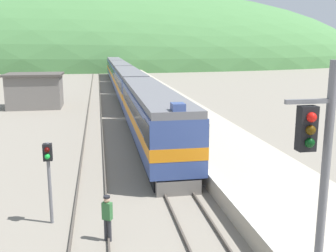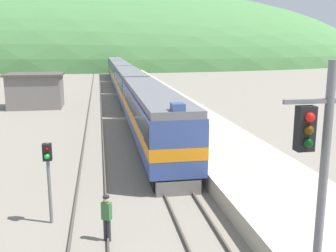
{
  "view_description": "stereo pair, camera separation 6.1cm",
  "coord_description": "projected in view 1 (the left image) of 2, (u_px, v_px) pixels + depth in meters",
  "views": [
    {
      "loc": [
        -3.77,
        -1.2,
        7.44
      ],
      "look_at": [
        0.34,
        22.01,
        2.51
      ],
      "focal_mm": 42.0,
      "sensor_mm": 36.0,
      "label": 1
    },
    {
      "loc": [
        -3.71,
        -1.21,
        7.44
      ],
      "look_at": [
        0.34,
        22.01,
        2.51
      ],
      "focal_mm": 42.0,
      "sensor_mm": 36.0,
      "label": 2
    }
  ],
  "objects": [
    {
      "name": "track_main",
      "position": [
        120.0,
        86.0,
        70.78
      ],
      "size": [
        1.52,
        180.0,
        0.16
      ],
      "color": "#4C443D",
      "rests_on": "ground"
    },
    {
      "name": "track_siding",
      "position": [
        96.0,
        86.0,
        70.04
      ],
      "size": [
        1.52,
        180.0,
        0.16
      ],
      "color": "#4C443D",
      "rests_on": "ground"
    },
    {
      "name": "platform",
      "position": [
        162.0,
        98.0,
        52.19
      ],
      "size": [
        5.73,
        140.0,
        0.89
      ],
      "color": "#B2A893",
      "rests_on": "ground"
    },
    {
      "name": "distant_hills",
      "position": [
        108.0,
        65.0,
        143.09
      ],
      "size": [
        196.84,
        88.58,
        53.18
      ],
      "color": "#477A42",
      "rests_on": "ground"
    },
    {
      "name": "station_shed",
      "position": [
        35.0,
        90.0,
        46.4
      ],
      "size": [
        6.52,
        5.11,
        4.06
      ],
      "color": "slate",
      "rests_on": "ground"
    },
    {
      "name": "express_train_lead_car",
      "position": [
        152.0,
        115.0,
        28.8
      ],
      "size": [
        2.97,
        20.62,
        4.62
      ],
      "color": "black",
      "rests_on": "ground"
    },
    {
      "name": "carriage_second",
      "position": [
        129.0,
        86.0,
        49.18
      ],
      "size": [
        2.96,
        19.43,
        4.26
      ],
      "color": "black",
      "rests_on": "ground"
    },
    {
      "name": "carriage_third",
      "position": [
        120.0,
        74.0,
        68.75
      ],
      "size": [
        2.96,
        19.43,
        4.26
      ],
      "color": "black",
      "rests_on": "ground"
    },
    {
      "name": "carriage_fourth",
      "position": [
        115.0,
        67.0,
        88.33
      ],
      "size": [
        2.96,
        19.43,
        4.26
      ],
      "color": "black",
      "rests_on": "ground"
    },
    {
      "name": "signal_mast_main",
      "position": [
        326.0,
        168.0,
        9.01
      ],
      "size": [
        2.2,
        0.42,
        7.11
      ],
      "color": "slate",
      "rests_on": "ground"
    },
    {
      "name": "signal_post_siding",
      "position": [
        48.0,
        166.0,
        16.12
      ],
      "size": [
        0.36,
        0.42,
        3.52
      ],
      "color": "slate",
      "rests_on": "ground"
    },
    {
      "name": "track_worker",
      "position": [
        107.0,
        215.0,
        14.93
      ],
      "size": [
        0.42,
        0.38,
        1.83
      ],
      "color": "#2D2D33",
      "rests_on": "ground"
    }
  ]
}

